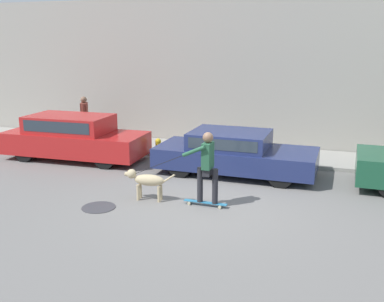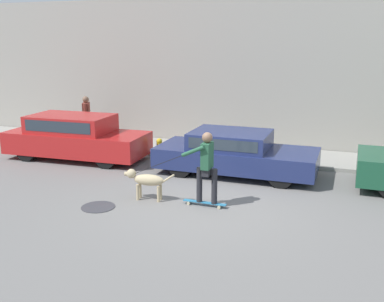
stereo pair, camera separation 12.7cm
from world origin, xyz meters
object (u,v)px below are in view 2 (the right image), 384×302
Objects in this scene: dog at (146,180)px; pedestrian_with_bag at (87,116)px; parked_car_0 at (76,137)px; parked_car_1 at (235,153)px; skateboarder at (206,164)px; fire_hydrant at (159,148)px.

pedestrian_with_bag is at bearing -50.59° from dog.
parked_car_1 is at bearing -1.56° from parked_car_0.
parked_car_1 is 1.93× the size of skateboarder.
parked_car_0 is 1.01× the size of parked_car_1.
parked_car_1 reaches higher than dog.
parked_car_1 is 2.72m from fire_hydrant.
fire_hydrant is at bearing 17.37° from parked_car_0.
dog is 3.67m from fire_hydrant.
pedestrian_with_bag is at bearing 161.61° from parked_car_1.
parked_car_0 is at bearing -91.50° from pedestrian_with_bag.
parked_car_0 is 6.82× the size of fire_hydrant.
skateboarder reaches higher than parked_car_0.
parked_car_1 is (5.00, 0.00, -0.09)m from parked_car_0.
skateboarder reaches higher than dog.
parked_car_0 is 2.58m from fire_hydrant.
skateboarder is at bearing -29.06° from parked_car_0.
parked_car_0 is 3.64× the size of dog.
parked_car_0 is at bearing -179.17° from parked_car_1.
parked_car_1 is at bearing -88.47° from skateboarder.
skateboarder reaches higher than pedestrian_with_bag.
fire_hydrant is (-2.57, 3.43, -0.62)m from skateboarder.
pedestrian_with_bag is (-5.86, 4.64, -0.00)m from skateboarder.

